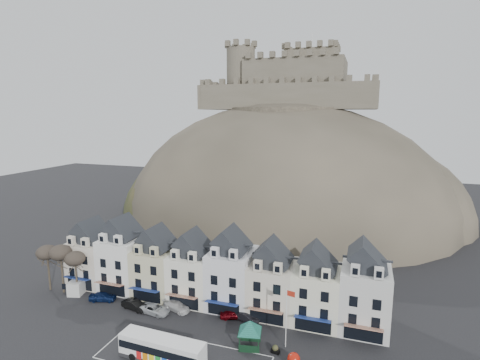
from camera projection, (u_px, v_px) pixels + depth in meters
name	position (u px, v px, depth m)	size (l,w,h in m)	color
ground	(164.00, 360.00, 47.46)	(300.00, 300.00, 0.00)	black
coach_bay_markings	(183.00, 357.00, 48.00)	(22.00, 7.50, 0.01)	silver
townhouse_terrace	(214.00, 271.00, 61.37)	(54.40, 9.35, 11.80)	silver
castle_hill	(286.00, 218.00, 111.34)	(100.00, 76.00, 68.00)	#39352C
castle	(291.00, 81.00, 111.02)	(50.20, 22.20, 22.00)	#5C5546
tree_left_far	(47.00, 253.00, 65.19)	(3.61, 3.61, 8.24)	#382E24
tree_left_mid	(61.00, 253.00, 64.19)	(3.78, 3.78, 8.64)	#382E24
tree_left_near	(75.00, 259.00, 63.36)	(3.43, 3.43, 7.84)	#382E24
bus	(162.00, 348.00, 46.98)	(11.46, 3.09, 3.21)	#262628
bus_shelter	(250.00, 327.00, 49.62)	(5.93, 5.93, 3.84)	black
red_buoy	(294.00, 360.00, 45.92)	(1.56, 1.56, 1.93)	black
flagpole	(287.00, 314.00, 49.25)	(1.20, 0.34, 8.44)	silver
white_van	(80.00, 284.00, 65.88)	(3.50, 5.59, 2.37)	silver
planter_east	(275.00, 349.00, 48.76)	(1.20, 0.79, 1.13)	black
car_navy	(103.00, 297.00, 62.32)	(1.76, 4.37, 1.49)	#0E1C46
car_black	(135.00, 305.00, 59.60)	(1.60, 4.60, 1.51)	black
car_silver	(155.00, 309.00, 58.48)	(2.31, 4.93, 1.39)	silver
car_white	(176.00, 306.00, 59.39)	(1.94, 4.78, 1.39)	silver
car_maroon	(232.00, 314.00, 57.03)	(1.48, 3.69, 1.26)	#55040B
car_charcoal	(247.00, 317.00, 56.28)	(1.41, 4.05, 1.33)	black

